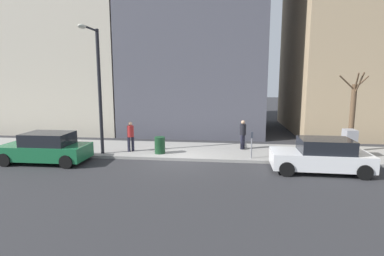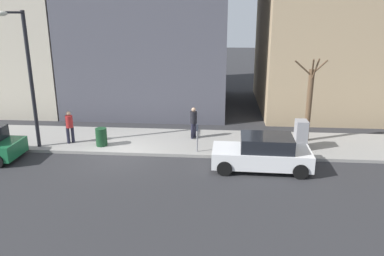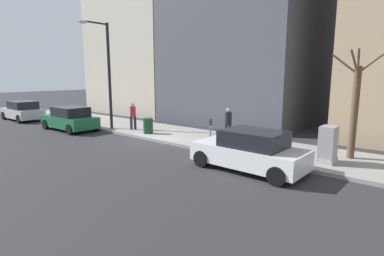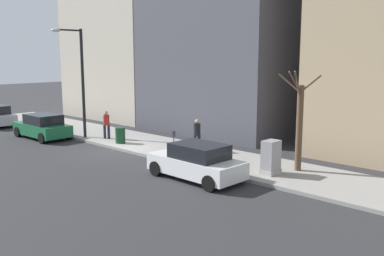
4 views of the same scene
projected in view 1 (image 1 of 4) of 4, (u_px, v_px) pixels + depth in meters
The scene contains 12 objects.
ground_plane at pixel (180, 161), 15.22m from camera, with size 120.00×120.00×0.00m, color #2B2B2D.
sidewalk at pixel (185, 151), 17.17m from camera, with size 4.00×36.00×0.15m, color gray.
parked_car_white at pixel (321, 156), 13.29m from camera, with size 2.00×4.24×1.52m.
parked_car_green at pixel (46, 148), 14.82m from camera, with size 1.96×4.22×1.52m.
parking_meter at pixel (252, 142), 15.08m from camera, with size 0.14×0.10×1.35m.
utility_box at pixel (349, 144), 15.35m from camera, with size 0.83×0.61×1.43m.
streetlamp at pixel (97, 81), 15.36m from camera, with size 1.97×0.32×6.50m.
bare_tree at pixel (352, 115), 16.33m from camera, with size 1.08×1.73×4.33m.
trash_bin at pixel (160, 145), 16.15m from camera, with size 0.56×0.56×0.90m, color #14381E.
pedestrian_near_meter at pixel (243, 133), 17.11m from camera, with size 0.38×0.36×1.66m.
pedestrian_midblock at pixel (131, 135), 16.55m from camera, with size 0.36×0.36×1.66m.
office_tower_left at pixel (364, 38), 23.24m from camera, with size 10.77×10.77×14.64m, color tan.
Camera 1 is at (-14.58, -2.37, 4.06)m, focal length 28.00 mm.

